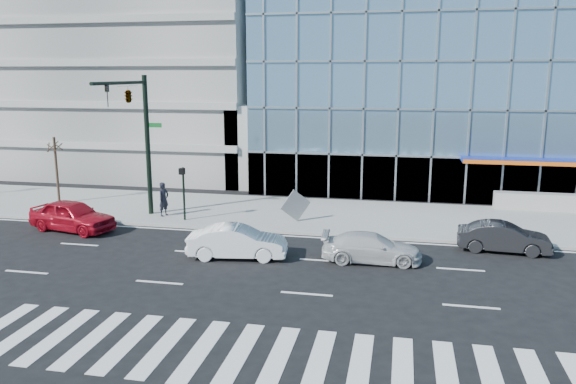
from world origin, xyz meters
name	(u,v)px	position (x,y,z in m)	size (l,w,h in m)	color
ground	(322,260)	(0.00, 0.00, 0.00)	(160.00, 160.00, 0.00)	black
sidewalk	(341,216)	(0.00, 8.00, 0.07)	(120.00, 8.00, 0.15)	gray
theatre_building	(538,83)	(14.00, 26.00, 7.50)	(42.00, 26.00, 15.00)	#719CBC
parking_garage	(149,54)	(-20.00, 26.00, 10.00)	(24.00, 24.00, 20.00)	gray
ramp_block	(278,143)	(-6.00, 18.00, 3.00)	(6.00, 8.00, 6.00)	gray
traffic_signal	(134,112)	(-11.00, 4.57, 6.16)	(1.14, 5.74, 8.00)	black
ped_signal_post	(183,185)	(-8.50, 4.94, 2.14)	(0.30, 0.33, 3.00)	black
street_tree_near	(55,146)	(-18.00, 7.50, 3.78)	(1.10, 1.10, 4.23)	#332319
white_suv	(372,248)	(2.18, 0.32, 0.64)	(1.79, 4.41, 1.28)	silver
white_sedan	(237,242)	(-3.82, -0.35, 0.74)	(1.56, 4.49, 1.48)	white
dark_sedan	(504,237)	(8.18, 3.00, 0.69)	(1.46, 4.19, 1.38)	black
red_sedan	(72,216)	(-13.72, 2.24, 0.82)	(1.94, 4.82, 1.64)	#A40C1C
pedestrian	(164,199)	(-10.02, 5.66, 1.13)	(0.71, 0.47, 1.96)	black
tilted_panel	(295,205)	(-2.32, 5.91, 1.06)	(1.30, 0.06, 1.30)	gray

